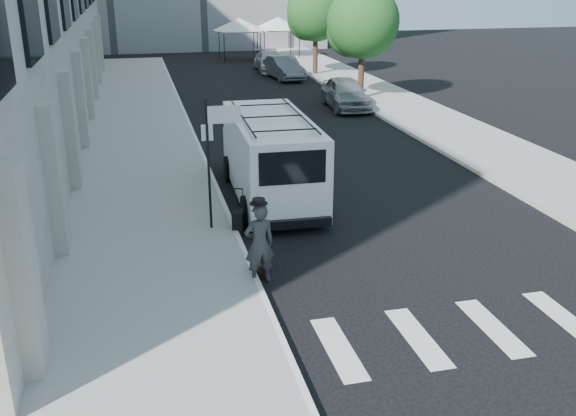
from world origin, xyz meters
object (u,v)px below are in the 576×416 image
businessman (259,244)px  parked_car_b (284,68)px  suitcase (238,222)px  briefcase (257,270)px  cargo_van (270,156)px  parked_car_a (346,93)px  parked_car_c (270,62)px

businessman → parked_car_b: 28.94m
suitcase → parked_car_b: parked_car_b is taller
briefcase → parked_car_b: (7.13, 27.75, 0.55)m
briefcase → cargo_van: (1.47, 5.40, 1.13)m
briefcase → suitcase: (0.00, 2.69, 0.15)m
suitcase → parked_car_a: parked_car_a is taller
briefcase → parked_car_a: bearing=43.0°
briefcase → parked_car_a: size_ratio=0.10×
businessman → suitcase: size_ratio=1.57×
parked_car_c → suitcase: bearing=-101.7°
cargo_van → parked_car_c: size_ratio=1.45×
cargo_van → parked_car_c: (5.51, 25.79, -0.62)m
parked_car_b → parked_car_c: size_ratio=0.93×
parked_car_b → parked_car_c: 3.45m
businessman → parked_car_b: (7.13, 28.05, -0.22)m
briefcase → businessman: bearing=-112.8°
parked_car_b → parked_car_a: bearing=-91.1°
parked_car_a → parked_car_b: (-0.90, 9.91, -0.06)m
businessman → cargo_van: bearing=-111.7°
cargo_van → parked_car_c: bearing=79.6°
parked_car_a → parked_car_b: parked_car_a is taller
briefcase → cargo_van: 5.71m
parked_car_a → parked_car_b: 9.96m
cargo_van → parked_car_c: cargo_van is taller
parked_car_a → businessman: bearing=-110.0°
cargo_van → parked_car_b: cargo_van is taller
suitcase → parked_car_a: (8.03, 15.15, 0.47)m
suitcase → parked_car_c: parked_car_c is taller
parked_car_b → suitcase: bearing=-112.2°
briefcase → parked_car_c: (6.98, 31.19, 0.51)m
suitcase → parked_car_a: size_ratio=0.26×
suitcase → parked_car_c: bearing=95.3°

